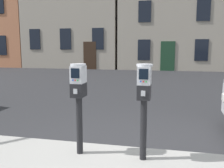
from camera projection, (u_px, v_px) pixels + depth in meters
name	position (u px, v px, depth m)	size (l,w,h in m)	color
ground_plane	(117.00, 160.00, 3.64)	(160.00, 160.00, 0.00)	#28282B
parking_meter_near_kerb	(79.00, 93.00, 3.42)	(0.22, 0.25, 1.30)	black
parking_meter_twin_adjacent	(144.00, 95.00, 3.22)	(0.22, 0.25, 1.31)	black
townhouse_cream_stone	(5.00, 12.00, 23.00)	(6.79, 6.52, 10.01)	#B7704C
townhouse_brownstone	(173.00, 1.00, 19.89)	(7.92, 6.86, 10.82)	#9E9384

